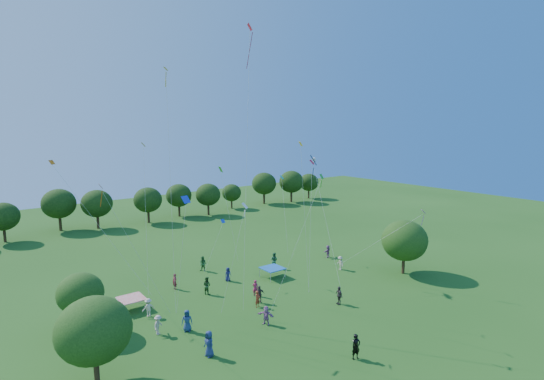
% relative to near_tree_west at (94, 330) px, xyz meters
% --- Properties ---
extents(near_tree_west, '(4.74, 4.74, 5.87)m').
position_rel_near_tree_west_xyz_m(near_tree_west, '(0.00, 0.00, 0.00)').
color(near_tree_west, '#422B19').
rests_on(near_tree_west, ground).
extents(near_tree_north, '(3.63, 3.63, 4.93)m').
position_rel_near_tree_west_xyz_m(near_tree_north, '(1.08, 7.99, -0.44)').
color(near_tree_north, '#422B19').
rests_on(near_tree_north, ground).
extents(near_tree_east, '(5.05, 5.05, 6.10)m').
position_rel_near_tree_west_xyz_m(near_tree_east, '(33.24, 0.49, 0.09)').
color(near_tree_east, '#422B19').
rests_on(near_tree_east, ground).
extents(treeline, '(88.01, 8.77, 6.77)m').
position_rel_near_tree_west_xyz_m(treeline, '(13.97, 43.33, 0.36)').
color(treeline, '#422B19').
rests_on(treeline, ground).
extents(tent_red_stripe, '(2.20, 2.20, 1.10)m').
position_rel_near_tree_west_xyz_m(tent_red_stripe, '(5.68, 9.78, -2.69)').
color(tent_red_stripe, red).
rests_on(tent_red_stripe, ground).
extents(tent_blue, '(2.20, 2.20, 1.10)m').
position_rel_near_tree_west_xyz_m(tent_blue, '(20.78, 8.45, -2.69)').
color(tent_blue, '#1A5CAB').
rests_on(tent_blue, ground).
extents(man_in_black, '(0.78, 0.59, 1.87)m').
position_rel_near_tree_west_xyz_m(man_in_black, '(15.55, -8.13, -2.80)').
color(man_in_black, black).
rests_on(man_in_black, ground).
extents(crowd_person_0, '(1.00, 0.88, 1.79)m').
position_rel_near_tree_west_xyz_m(crowd_person_0, '(7.84, 2.98, -2.83)').
color(crowd_person_0, navy).
rests_on(crowd_person_0, ground).
extents(crowd_person_1, '(0.65, 0.51, 1.54)m').
position_rel_near_tree_west_xyz_m(crowd_person_1, '(15.05, 3.23, -2.96)').
color(crowd_person_1, '#9A321C').
rests_on(crowd_person_1, ground).
extents(crowd_person_2, '(0.85, 0.98, 1.74)m').
position_rel_near_tree_west_xyz_m(crowd_person_2, '(15.68, 14.83, -2.86)').
color(crowd_person_2, '#29602D').
rests_on(crowd_person_2, ground).
extents(crowd_person_3, '(1.09, 0.52, 1.64)m').
position_rel_near_tree_west_xyz_m(crowd_person_3, '(6.36, 7.48, -2.91)').
color(crowd_person_3, beige).
rests_on(crowd_person_3, ground).
extents(crowd_person_4, '(0.69, 1.10, 1.73)m').
position_rel_near_tree_west_xyz_m(crowd_person_4, '(21.42, -0.88, -2.86)').
color(crowd_person_4, '#423735').
rests_on(crowd_person_4, ground).
extents(crowd_person_5, '(1.58, 0.99, 1.59)m').
position_rel_near_tree_west_xyz_m(crowd_person_5, '(30.58, 9.74, -2.93)').
color(crowd_person_5, '#8C5185').
rests_on(crowd_person_5, ground).
extents(crowd_person_6, '(0.75, 0.41, 1.50)m').
position_rel_near_tree_west_xyz_m(crowd_person_6, '(16.33, 10.48, -2.98)').
color(crowd_person_6, '#1B2051').
rests_on(crowd_person_6, ground).
extents(crowd_person_7, '(0.70, 0.71, 1.62)m').
position_rel_near_tree_west_xyz_m(crowd_person_7, '(16.36, 5.44, -2.92)').
color(crowd_person_7, '#9C1C45').
rests_on(crowd_person_7, ground).
extents(crowd_person_8, '(0.86, 1.04, 1.86)m').
position_rel_near_tree_west_xyz_m(crowd_person_8, '(22.79, 10.75, -2.80)').
color(crowd_person_8, '#29613A').
rests_on(crowd_person_8, ground).
extents(crowd_person_9, '(1.11, 1.04, 1.61)m').
position_rel_near_tree_west_xyz_m(crowd_person_9, '(5.76, 3.88, -2.92)').
color(crowd_person_9, '#C3AD9C').
rests_on(crowd_person_9, ground).
extents(crowd_person_10, '(1.06, 0.71, 1.66)m').
position_rel_near_tree_west_xyz_m(crowd_person_10, '(15.74, 3.89, -2.90)').
color(crowd_person_10, '#3B322F').
rests_on(crowd_person_10, ground).
extents(crowd_person_11, '(1.19, 1.58, 1.61)m').
position_rel_near_tree_west_xyz_m(crowd_person_11, '(13.61, 0.02, -2.92)').
color(crowd_person_11, '#9E5C93').
rests_on(crowd_person_11, ground).
extents(crowd_person_12, '(0.58, 0.99, 1.92)m').
position_rel_near_tree_west_xyz_m(crowd_person_12, '(7.40, -1.42, -2.77)').
color(crowd_person_12, navy).
rests_on(crowd_person_12, ground).
extents(crowd_person_13, '(0.48, 0.66, 1.63)m').
position_rel_near_tree_west_xyz_m(crowd_person_13, '(10.84, 11.82, -2.91)').
color(crowd_person_13, maroon).
rests_on(crowd_person_13, ground).
extents(crowd_person_14, '(0.78, 0.99, 1.77)m').
position_rel_near_tree_west_xyz_m(crowd_person_14, '(12.83, 8.75, -2.84)').
color(crowd_person_14, '#2B5524').
rests_on(crowd_person_14, ground).
extents(crowd_person_15, '(0.66, 1.12, 1.61)m').
position_rel_near_tree_west_xyz_m(crowd_person_15, '(28.47, 5.62, -2.92)').
color(crowd_person_15, '#B3A78F').
rests_on(crowd_person_15, ground).
extents(pirate_kite, '(3.32, 7.53, 12.06)m').
position_rel_near_tree_west_xyz_m(pirate_kite, '(24.86, 6.42, 8.91)').
color(pirate_kite, black).
extents(red_high_kite, '(2.93, 2.91, 23.63)m').
position_rel_near_tree_west_xyz_m(red_high_kite, '(14.20, 3.20, 15.98)').
color(red_high_kite, red).
extents(small_kite_0, '(5.36, 1.37, 11.29)m').
position_rel_near_tree_west_xyz_m(small_kite_0, '(2.95, 3.43, 6.12)').
color(small_kite_0, '#B9420A').
extents(small_kite_1, '(6.58, 6.09, 12.21)m').
position_rel_near_tree_west_xyz_m(small_kite_1, '(2.53, 13.08, 6.51)').
color(small_kite_1, orange).
extents(small_kite_2, '(1.72, 0.60, 13.88)m').
position_rel_near_tree_west_xyz_m(small_kite_2, '(17.83, 0.29, 7.64)').
color(small_kite_2, gold).
extents(small_kite_3, '(1.67, 1.39, 10.72)m').
position_rel_near_tree_west_xyz_m(small_kite_3, '(17.58, 13.25, 6.58)').
color(small_kite_3, '#258A19').
extents(small_kite_4, '(0.76, 1.86, 9.93)m').
position_rel_near_tree_west_xyz_m(small_kite_4, '(7.71, 2.55, 5.90)').
color(small_kite_4, '#1638E5').
extents(small_kite_5, '(3.10, 8.23, 6.95)m').
position_rel_near_tree_west_xyz_m(small_kite_5, '(30.22, -2.02, 3.07)').
color(small_kite_5, purple).
extents(small_kite_6, '(1.58, 2.16, 9.32)m').
position_rel_near_tree_west_xyz_m(small_kite_6, '(11.40, 0.26, 5.28)').
color(small_kite_6, white).
extents(small_kite_7, '(1.84, 3.37, 8.98)m').
position_rel_near_tree_west_xyz_m(small_kite_7, '(26.44, 13.70, 5.02)').
color(small_kite_7, '#0BA994').
extents(small_kite_8, '(0.93, 0.75, 12.17)m').
position_rel_near_tree_west_xyz_m(small_kite_8, '(19.43, 0.95, 7.15)').
color(small_kite_8, red).
extents(small_kite_9, '(0.64, 1.35, 19.74)m').
position_rel_near_tree_west_xyz_m(small_kite_9, '(7.68, 4.87, 11.14)').
color(small_kite_9, '#DDA20B').
extents(small_kite_10, '(1.84, 3.94, 13.61)m').
position_rel_near_tree_west_xyz_m(small_kite_10, '(8.23, 11.89, 7.91)').
color(small_kite_10, orange).
extents(small_kite_11, '(3.75, 2.37, 11.47)m').
position_rel_near_tree_west_xyz_m(small_kite_11, '(16.07, -2.50, 6.22)').
color(small_kite_11, '#22931A').
extents(small_kite_12, '(2.23, 0.86, 5.51)m').
position_rel_near_tree_west_xyz_m(small_kite_12, '(15.59, 10.67, 2.04)').
color(small_kite_12, blue).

